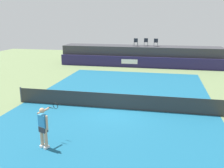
{
  "coord_description": "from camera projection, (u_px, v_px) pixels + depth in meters",
  "views": [
    {
      "loc": [
        2.8,
        -14.26,
        5.29
      ],
      "look_at": [
        -0.59,
        2.0,
        1.0
      ],
      "focal_mm": 40.93,
      "sensor_mm": 36.0,
      "label": 1
    }
  ],
  "objects": [
    {
      "name": "tennis_net",
      "position": [
        115.0,
        101.0,
        15.28
      ],
      "size": [
        12.4,
        0.02,
        0.95
      ],
      "primitive_type": "cube",
      "color": "#2D2D2D",
      "rests_on": "ground"
    },
    {
      "name": "ground_plane",
      "position": [
        123.0,
        95.0,
        18.24
      ],
      "size": [
        48.0,
        48.0,
        0.0
      ],
      "primitive_type": "plane",
      "color": "#6B7F51"
    },
    {
      "name": "tennis_ball",
      "position": [
        183.0,
        111.0,
        14.88
      ],
      "size": [
        0.07,
        0.07,
        0.07
      ],
      "primitive_type": "sphere",
      "color": "#D8EA33",
      "rests_on": "court_inner"
    },
    {
      "name": "court_inner",
      "position": [
        115.0,
        109.0,
        15.39
      ],
      "size": [
        12.0,
        22.0,
        0.0
      ],
      "primitive_type": "cube",
      "color": "#16597A",
      "rests_on": "ground"
    },
    {
      "name": "tennis_player",
      "position": [
        44.0,
        126.0,
        10.55
      ],
      "size": [
        0.56,
        1.25,
        1.77
      ],
      "color": "white",
      "rests_on": "court_inner"
    },
    {
      "name": "spectator_chair_left",
      "position": [
        146.0,
        42.0,
        29.22
      ],
      "size": [
        0.47,
        0.47,
        0.89
      ],
      "color": "#1E232D",
      "rests_on": "spectator_platform"
    },
    {
      "name": "net_post_near",
      "position": [
        21.0,
        95.0,
        16.5
      ],
      "size": [
        0.1,
        0.1,
        1.0
      ],
      "primitive_type": "cylinder",
      "color": "#4C4C51",
      "rests_on": "ground"
    },
    {
      "name": "spectator_chair_far_left",
      "position": [
        136.0,
        42.0,
        29.06
      ],
      "size": [
        0.47,
        0.47,
        0.89
      ],
      "color": "#1E232D",
      "rests_on": "spectator_platform"
    },
    {
      "name": "spectator_chair_center",
      "position": [
        156.0,
        42.0,
        28.79
      ],
      "size": [
        0.45,
        0.45,
        0.89
      ],
      "color": "#1E232D",
      "rests_on": "spectator_platform"
    },
    {
      "name": "sponsor_wall",
      "position": [
        139.0,
        62.0,
        28.04
      ],
      "size": [
        18.0,
        0.22,
        1.2
      ],
      "color": "#231E4C",
      "rests_on": "ground"
    },
    {
      "name": "spectator_platform",
      "position": [
        140.0,
        55.0,
        29.62
      ],
      "size": [
        18.0,
        2.8,
        2.2
      ],
      "primitive_type": "cube",
      "color": "#38383D",
      "rests_on": "ground"
    }
  ]
}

